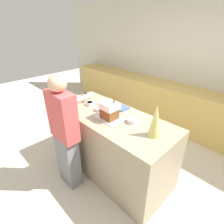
% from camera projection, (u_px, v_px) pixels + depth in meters
% --- Properties ---
extents(ground_plane, '(12.00, 12.00, 0.00)m').
position_uv_depth(ground_plane, '(111.00, 168.00, 2.82)').
color(ground_plane, beige).
extents(wall_back, '(8.00, 0.05, 2.60)m').
position_uv_depth(wall_back, '(189.00, 65.00, 3.62)').
color(wall_back, beige).
rests_on(wall_back, ground_plane).
extents(back_cabinet_block, '(6.00, 0.60, 0.90)m').
position_uv_depth(back_cabinet_block, '(174.00, 107.00, 3.80)').
color(back_cabinet_block, tan).
rests_on(back_cabinet_block, ground_plane).
extents(kitchen_island, '(1.84, 0.79, 0.96)m').
position_uv_depth(kitchen_island, '(111.00, 144.00, 2.60)').
color(kitchen_island, gray).
rests_on(kitchen_island, ground_plane).
extents(baking_tray, '(0.37, 0.26, 0.01)m').
position_uv_depth(baking_tray, '(109.00, 118.00, 2.30)').
color(baking_tray, '#B2B2BC').
rests_on(baking_tray, kitchen_island).
extents(gingerbread_house, '(0.22, 0.19, 0.31)m').
position_uv_depth(gingerbread_house, '(109.00, 110.00, 2.24)').
color(gingerbread_house, brown).
rests_on(gingerbread_house, baking_tray).
extents(decorative_tree, '(0.15, 0.15, 0.38)m').
position_uv_depth(decorative_tree, '(155.00, 121.00, 1.87)').
color(decorative_tree, '#DBD675').
rests_on(decorative_tree, kitchen_island).
extents(candy_bowl_beside_tree, '(0.10, 0.10, 0.04)m').
position_uv_depth(candy_bowl_beside_tree, '(85.00, 94.00, 3.03)').
color(candy_bowl_beside_tree, white).
rests_on(candy_bowl_beside_tree, kitchen_island).
extents(candy_bowl_near_tray_right, '(0.13, 0.13, 0.05)m').
position_uv_depth(candy_bowl_near_tray_right, '(77.00, 98.00, 2.84)').
color(candy_bowl_near_tray_right, silver).
rests_on(candy_bowl_near_tray_right, kitchen_island).
extents(candy_bowl_far_right, '(0.11, 0.11, 0.05)m').
position_uv_depth(candy_bowl_far_right, '(90.00, 103.00, 2.65)').
color(candy_bowl_far_right, silver).
rests_on(candy_bowl_far_right, kitchen_island).
extents(candy_bowl_behind_tray, '(0.11, 0.11, 0.04)m').
position_uv_depth(candy_bowl_behind_tray, '(112.00, 102.00, 2.70)').
color(candy_bowl_behind_tray, white).
rests_on(candy_bowl_behind_tray, kitchen_island).
extents(candy_bowl_center_rear, '(0.14, 0.14, 0.04)m').
position_uv_depth(candy_bowl_center_rear, '(87.00, 100.00, 2.77)').
color(candy_bowl_center_rear, white).
rests_on(candy_bowl_center_rear, kitchen_island).
extents(candy_bowl_near_tray_left, '(0.13, 0.13, 0.05)m').
position_uv_depth(candy_bowl_near_tray_left, '(132.00, 120.00, 2.20)').
color(candy_bowl_near_tray_left, white).
rests_on(candy_bowl_near_tray_left, kitchen_island).
extents(candy_bowl_far_left, '(0.12, 0.12, 0.04)m').
position_uv_depth(candy_bowl_far_left, '(99.00, 109.00, 2.49)').
color(candy_bowl_far_left, white).
rests_on(candy_bowl_far_left, kitchen_island).
extents(cookbook, '(0.23, 0.18, 0.02)m').
position_uv_depth(cookbook, '(120.00, 107.00, 2.57)').
color(cookbook, '#3F598C').
rests_on(cookbook, kitchen_island).
extents(person, '(0.42, 0.53, 1.60)m').
position_uv_depth(person, '(65.00, 134.00, 2.21)').
color(person, slate).
rests_on(person, ground_plane).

